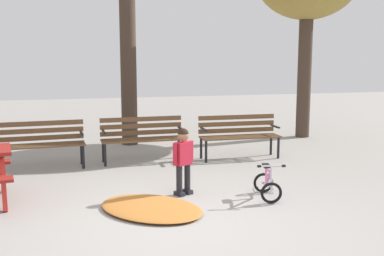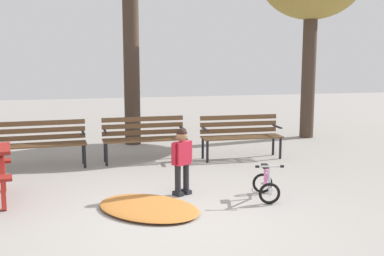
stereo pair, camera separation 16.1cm
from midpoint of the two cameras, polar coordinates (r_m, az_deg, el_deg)
name	(u,v)px [view 2 (the right image)]	position (r m, az deg, el deg)	size (l,w,h in m)	color
ground	(171,224)	(5.67, -1.81, -11.81)	(36.00, 36.00, 0.00)	gray
park_bench_far_left	(41,140)	(8.73, -17.80, -1.46)	(1.62, 0.54, 0.85)	brown
park_bench_left	(144,135)	(8.91, -5.46, -0.87)	(1.60, 0.47, 0.85)	brown
park_bench_right	(241,133)	(9.18, 6.57, -0.60)	(1.61, 0.49, 0.85)	brown
child_standing	(182,156)	(6.65, -0.57, -3.55)	(0.34, 0.25, 0.99)	black
kids_bicycle	(266,185)	(6.67, 9.87, -6.96)	(0.46, 0.61, 0.54)	black
leaf_pile	(148,207)	(6.15, -4.69, -9.83)	(1.49, 1.04, 0.07)	#B26B2D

